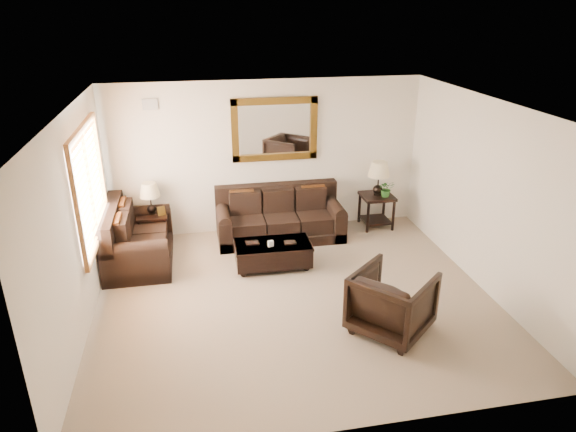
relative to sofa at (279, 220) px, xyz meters
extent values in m
cube|color=#876F5D|center=(-0.14, -2.07, -0.33)|extent=(5.50, 5.00, 0.01)
cube|color=white|center=(-0.14, -2.07, 2.37)|extent=(5.50, 5.00, 0.01)
cube|color=silver|center=(-0.14, 0.43, 1.02)|extent=(5.50, 0.01, 2.70)
cube|color=silver|center=(-0.14, -4.57, 1.02)|extent=(5.50, 0.01, 2.70)
cube|color=silver|center=(-2.89, -2.07, 1.02)|extent=(0.01, 5.00, 2.70)
cube|color=silver|center=(2.61, -2.07, 1.02)|extent=(0.01, 5.00, 2.70)
cube|color=white|center=(-2.88, -1.17, 1.22)|extent=(0.01, 1.80, 1.50)
cube|color=brown|center=(-2.84, -1.17, 2.01)|extent=(0.06, 1.96, 0.08)
cube|color=brown|center=(-2.84, -1.17, 0.43)|extent=(0.06, 1.96, 0.08)
cube|color=brown|center=(-2.84, -2.11, 1.22)|extent=(0.06, 0.08, 1.50)
cube|color=brown|center=(-2.84, -0.23, 1.22)|extent=(0.06, 0.08, 1.50)
cube|color=brown|center=(-2.84, -1.17, 1.22)|extent=(0.05, 0.05, 1.50)
cube|color=#48250E|center=(0.00, 0.40, 1.52)|extent=(1.50, 0.06, 1.10)
cube|color=white|center=(0.00, 0.41, 1.52)|extent=(1.26, 0.01, 0.86)
cube|color=#999999|center=(-2.04, 0.41, 2.02)|extent=(0.25, 0.02, 0.18)
cube|color=black|center=(0.00, -0.06, -0.24)|extent=(2.19, 0.95, 0.18)
cube|color=black|center=(0.00, 0.30, 0.35)|extent=(2.19, 0.22, 0.45)
cube|color=black|center=(-0.58, -0.08, -0.01)|extent=(0.56, 0.78, 0.27)
cube|color=black|center=(0.00, -0.08, -0.01)|extent=(0.56, 0.78, 0.27)
cube|color=black|center=(0.58, -0.08, -0.01)|extent=(0.56, 0.78, 0.27)
cube|color=black|center=(-0.99, -0.06, -0.06)|extent=(0.22, 0.95, 0.53)
cylinder|color=black|center=(-0.99, -0.06, 0.20)|extent=(0.22, 0.93, 0.22)
cube|color=black|center=(0.99, -0.06, -0.06)|extent=(0.22, 0.95, 0.53)
cylinder|color=black|center=(0.99, -0.06, 0.20)|extent=(0.22, 0.93, 0.22)
cube|color=#5F2D0C|center=(-0.64, 0.12, 0.34)|extent=(0.42, 0.18, 0.43)
cube|color=#5F2D0C|center=(0.64, 0.12, 0.34)|extent=(0.42, 0.18, 0.43)
cube|color=black|center=(-2.37, -0.50, -0.23)|extent=(1.00, 1.69, 0.19)
cube|color=black|center=(-2.76, -0.50, 0.39)|extent=(0.23, 1.69, 0.47)
cube|color=black|center=(-2.35, -0.81, 0.01)|extent=(0.82, 0.59, 0.28)
cube|color=black|center=(-2.35, -0.20, 0.01)|extent=(0.82, 0.59, 0.28)
cube|color=black|center=(-2.37, -1.23, -0.05)|extent=(1.00, 0.23, 0.56)
cylinder|color=black|center=(-2.37, -1.23, 0.23)|extent=(0.98, 0.23, 0.23)
cube|color=black|center=(-2.37, 0.23, -0.05)|extent=(1.00, 0.23, 0.56)
cylinder|color=black|center=(-2.37, 0.23, 0.23)|extent=(0.98, 0.23, 0.23)
cube|color=#5F2D0C|center=(-2.56, -0.86, 0.38)|extent=(0.20, 0.44, 0.45)
cube|color=#5F2D0C|center=(-2.56, -0.14, 0.38)|extent=(0.20, 0.44, 0.45)
cube|color=black|center=(-2.18, 0.14, 0.20)|extent=(0.50, 0.50, 0.05)
cube|color=black|center=(-2.18, 0.14, -0.22)|extent=(0.43, 0.43, 0.03)
cylinder|color=black|center=(-2.39, -0.07, -0.07)|extent=(0.05, 0.05, 0.50)
cylinder|color=black|center=(-1.96, -0.07, -0.07)|extent=(0.05, 0.05, 0.50)
cylinder|color=black|center=(-2.39, 0.36, -0.07)|extent=(0.05, 0.05, 0.50)
cylinder|color=black|center=(-1.96, 0.36, -0.07)|extent=(0.05, 0.05, 0.50)
sphere|color=black|center=(-2.18, 0.14, 0.31)|extent=(0.15, 0.15, 0.15)
cylinder|color=black|center=(-2.18, 0.14, 0.48)|extent=(0.02, 0.02, 0.33)
cone|color=tan|center=(-2.18, 0.14, 0.66)|extent=(0.35, 0.35, 0.24)
cube|color=#48250E|center=(-2.01, 0.05, 0.30)|extent=(0.14, 0.09, 0.16)
cube|color=black|center=(1.84, 0.11, 0.27)|extent=(0.57, 0.57, 0.05)
cube|color=black|center=(1.84, 0.11, -0.20)|extent=(0.48, 0.48, 0.03)
cylinder|color=black|center=(1.60, -0.13, -0.04)|extent=(0.05, 0.05, 0.57)
cylinder|color=black|center=(2.09, -0.13, -0.04)|extent=(0.05, 0.05, 0.57)
cylinder|color=black|center=(1.60, 0.35, -0.04)|extent=(0.05, 0.05, 0.57)
cylinder|color=black|center=(2.09, 0.35, -0.04)|extent=(0.05, 0.05, 0.57)
sphere|color=black|center=(1.84, 0.11, 0.40)|extent=(0.18, 0.18, 0.18)
cylinder|color=black|center=(1.84, 0.11, 0.59)|extent=(0.02, 0.02, 0.37)
cone|color=tan|center=(1.84, 0.11, 0.79)|extent=(0.39, 0.39, 0.27)
sphere|color=black|center=(-0.79, -1.32, -0.28)|extent=(0.11, 0.11, 0.11)
sphere|color=black|center=(0.19, -1.32, -0.28)|extent=(0.11, 0.11, 0.11)
sphere|color=black|center=(-0.79, -0.87, -0.28)|extent=(0.11, 0.11, 0.11)
sphere|color=black|center=(0.19, -0.87, -0.28)|extent=(0.11, 0.11, 0.11)
cube|color=black|center=(-0.30, -1.10, -0.09)|extent=(1.18, 0.65, 0.33)
cube|color=black|center=(-0.30, -1.10, 0.06)|extent=(1.20, 0.66, 0.04)
cube|color=black|center=(-0.61, -1.05, 0.09)|extent=(0.20, 0.14, 0.03)
cube|color=black|center=(-0.03, -1.14, 0.09)|extent=(0.18, 0.13, 0.02)
cube|color=white|center=(-0.34, -1.19, 0.12)|extent=(0.09, 0.07, 0.09)
imported|color=black|center=(0.89, -3.07, 0.13)|extent=(1.20, 1.21, 0.91)
imported|color=#24551D|center=(1.97, 0.00, 0.41)|extent=(0.32, 0.35, 0.24)
camera|label=1|loc=(-1.43, -8.23, 3.56)|focal=32.00mm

